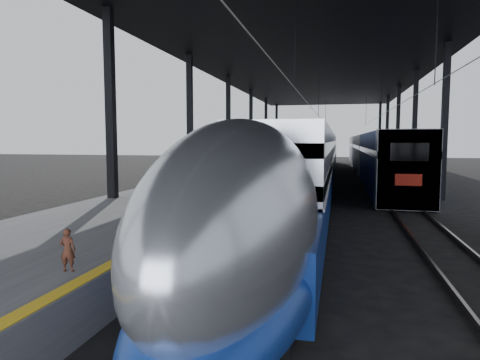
% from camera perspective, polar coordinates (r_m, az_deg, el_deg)
% --- Properties ---
extents(ground, '(160.00, 160.00, 0.00)m').
position_cam_1_polar(ground, '(12.74, -4.50, -10.55)').
color(ground, black).
rests_on(ground, ground).
extents(platform, '(6.00, 80.00, 1.00)m').
position_cam_1_polar(platform, '(32.63, 0.16, 0.09)').
color(platform, '#4C4C4F').
rests_on(platform, ground).
extents(yellow_strip, '(0.30, 80.00, 0.01)m').
position_cam_1_polar(yellow_strip, '(32.08, 5.04, 0.89)').
color(yellow_strip, gold).
rests_on(yellow_strip, platform).
extents(rails, '(6.52, 80.00, 0.16)m').
position_cam_1_polar(rails, '(31.88, 14.33, -0.96)').
color(rails, slate).
rests_on(rails, ground).
extents(canopy, '(18.00, 75.00, 9.47)m').
position_cam_1_polar(canopy, '(32.23, 9.92, 15.32)').
color(canopy, black).
rests_on(canopy, ground).
extents(tgv_train, '(2.80, 65.20, 4.01)m').
position_cam_1_polar(tgv_train, '(35.25, 10.20, 2.64)').
color(tgv_train, '#B7B9BF').
rests_on(tgv_train, ground).
extents(second_train, '(2.92, 56.05, 4.02)m').
position_cam_1_polar(second_train, '(49.12, 16.84, 3.42)').
color(second_train, navy).
rests_on(second_train, ground).
extents(child, '(0.33, 0.25, 0.83)m').
position_cam_1_polar(child, '(8.81, -22.00, -8.64)').
color(child, '#50281A').
rests_on(child, platform).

